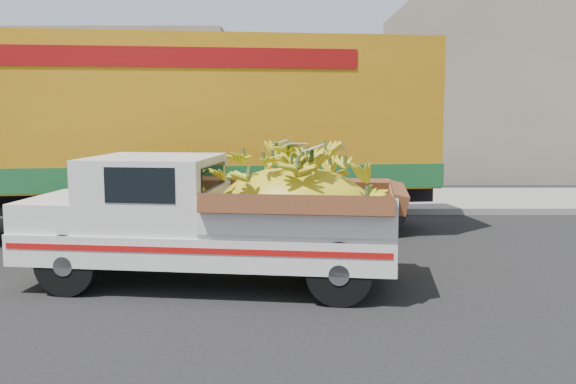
{
  "coord_description": "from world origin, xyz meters",
  "views": [
    {
      "loc": [
        2.96,
        -8.45,
        2.4
      ],
      "look_at": [
        3.0,
        0.78,
        1.25
      ],
      "focal_mm": 40.0,
      "sensor_mm": 36.0,
      "label": 1
    }
  ],
  "objects": [
    {
      "name": "ground",
      "position": [
        0.0,
        0.0,
        0.0
      ],
      "size": [
        100.0,
        100.0,
        0.0
      ],
      "primitive_type": "plane",
      "color": "black",
      "rests_on": "ground"
    },
    {
      "name": "pickup_truck",
      "position": [
        2.31,
        0.29,
        0.96
      ],
      "size": [
        5.3,
        2.51,
        1.79
      ],
      "rotation": [
        0.0,
        0.0,
        -0.13
      ],
      "color": "black",
      "rests_on": "ground"
    },
    {
      "name": "curb",
      "position": [
        0.0,
        6.47,
        0.07
      ],
      "size": [
        60.0,
        0.25,
        0.15
      ],
      "primitive_type": "cube",
      "color": "gray",
      "rests_on": "ground"
    },
    {
      "name": "semi_trailer",
      "position": [
        -0.04,
        4.02,
        2.12
      ],
      "size": [
        12.05,
        4.09,
        3.8
      ],
      "rotation": [
        0.0,
        0.0,
        0.14
      ],
      "color": "black",
      "rests_on": "ground"
    },
    {
      "name": "sidewalk",
      "position": [
        0.0,
        8.57,
        0.07
      ],
      "size": [
        60.0,
        4.0,
        0.14
      ],
      "primitive_type": "cube",
      "color": "gray",
      "rests_on": "ground"
    }
  ]
}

